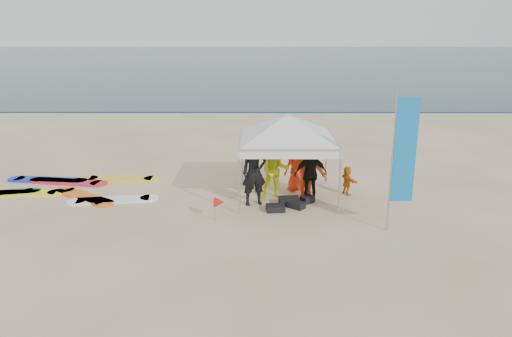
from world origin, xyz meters
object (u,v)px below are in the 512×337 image
object	(u,v)px
canopy_tent	(288,115)
surfboard_spread	(68,188)
marker_pennant	(219,202)
person_black_a	(254,172)
person_orange_b	(297,165)
person_yellow	(275,170)
feather_flag	(403,152)
person_black_b	(311,174)
person_seated	(347,180)
person_orange_a	(308,166)

from	to	relation	value
canopy_tent	surfboard_spread	bearing A→B (deg)	173.98
marker_pennant	person_black_a	bearing A→B (deg)	53.26
person_black_a	person_orange_b	world-z (taller)	person_black_a
person_yellow	surfboard_spread	bearing A→B (deg)	169.87
feather_flag	marker_pennant	size ratio (longest dim) A/B	5.34
marker_pennant	feather_flag	bearing A→B (deg)	-8.54
marker_pennant	person_black_b	bearing A→B (deg)	30.94
person_seated	surfboard_spread	bearing A→B (deg)	66.79
person_orange_a	marker_pennant	distance (m)	3.10
person_seated	person_orange_a	bearing A→B (deg)	80.31
person_yellow	person_seated	size ratio (longest dim) A/B	1.99
marker_pennant	surfboard_spread	world-z (taller)	marker_pennant
person_orange_b	canopy_tent	size ratio (longest dim) A/B	0.43
surfboard_spread	person_yellow	bearing A→B (deg)	-7.34
person_yellow	feather_flag	bearing A→B (deg)	-40.96
person_yellow	feather_flag	size ratio (longest dim) A/B	0.51
person_orange_a	feather_flag	world-z (taller)	feather_flag
person_orange_a	person_seated	xyz separation A→B (m)	(1.21, 0.23, -0.51)
person_black_b	person_orange_b	distance (m)	1.02
person_seated	surfboard_spread	world-z (taller)	person_seated
person_black_b	canopy_tent	xyz separation A→B (m)	(-0.67, 0.27, 1.66)
canopy_tent	marker_pennant	world-z (taller)	canopy_tent
person_yellow	person_seated	bearing A→B (deg)	7.76
person_orange_a	surfboard_spread	distance (m)	7.42
feather_flag	surfboard_spread	size ratio (longest dim) A/B	0.62
person_orange_b	canopy_tent	distance (m)	1.84
person_orange_a	canopy_tent	size ratio (longest dim) A/B	0.50
person_orange_a	person_seated	distance (m)	1.33
person_orange_a	canopy_tent	bearing A→B (deg)	40.02
person_seated	person_yellow	bearing A→B (deg)	80.11
person_orange_b	person_seated	xyz separation A→B (m)	(1.49, -0.40, -0.36)
person_black_b	person_seated	bearing A→B (deg)	-160.95
person_black_b	canopy_tent	bearing A→B (deg)	-28.58
person_black_a	person_yellow	distance (m)	0.75
person_seated	marker_pennant	bearing A→B (deg)	98.97
person_black_b	marker_pennant	xyz separation A→B (m)	(-2.51, -1.50, -0.31)
person_yellow	person_black_a	bearing A→B (deg)	-144.78
person_black_a	feather_flag	distance (m)	4.15
person_orange_b	surfboard_spread	size ratio (longest dim) A/B	0.29
person_seated	feather_flag	distance (m)	3.24
person_orange_b	surfboard_spread	distance (m)	7.10
person_black_a	person_orange_b	bearing A→B (deg)	27.95
person_orange_a	person_seated	bearing A→B (deg)	-135.12
person_black_a	marker_pennant	distance (m)	1.56
feather_flag	person_yellow	bearing A→B (deg)	141.83
person_orange_a	person_black_b	world-z (taller)	person_orange_a
person_yellow	person_black_b	xyz separation A→B (m)	(1.02, -0.16, -0.06)
marker_pennant	person_orange_a	bearing A→B (deg)	36.76
marker_pennant	surfboard_spread	bearing A→B (deg)	153.05
person_orange_b	feather_flag	world-z (taller)	feather_flag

